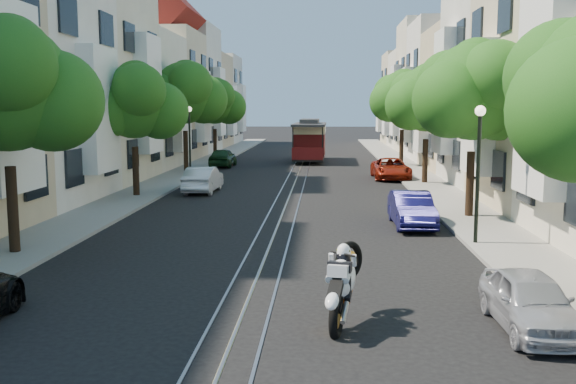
% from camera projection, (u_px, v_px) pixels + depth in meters
% --- Properties ---
extents(ground, '(200.00, 200.00, 0.00)m').
position_uv_depth(ground, '(300.00, 170.00, 43.76)').
color(ground, black).
rests_on(ground, ground).
extents(sidewalk_east, '(2.50, 80.00, 0.12)m').
position_uv_depth(sidewalk_east, '(407.00, 169.00, 43.34)').
color(sidewalk_east, gray).
rests_on(sidewalk_east, ground).
extents(sidewalk_west, '(2.50, 80.00, 0.12)m').
position_uv_depth(sidewalk_west, '(195.00, 168.00, 44.16)').
color(sidewalk_west, gray).
rests_on(sidewalk_west, ground).
extents(rail_left, '(0.06, 80.00, 0.02)m').
position_uv_depth(rail_left, '(292.00, 170.00, 43.79)').
color(rail_left, gray).
rests_on(rail_left, ground).
extents(rail_slot, '(0.06, 80.00, 0.02)m').
position_uv_depth(rail_slot, '(300.00, 170.00, 43.75)').
color(rail_slot, gray).
rests_on(rail_slot, ground).
extents(rail_right, '(0.06, 80.00, 0.02)m').
position_uv_depth(rail_right, '(308.00, 170.00, 43.72)').
color(rail_right, gray).
rests_on(rail_right, ground).
extents(lane_line, '(0.08, 80.00, 0.01)m').
position_uv_depth(lane_line, '(300.00, 170.00, 43.76)').
color(lane_line, tan).
rests_on(lane_line, ground).
extents(townhouses_east, '(7.75, 72.00, 12.00)m').
position_uv_depth(townhouses_east, '(479.00, 93.00, 42.32)').
color(townhouses_east, beige).
rests_on(townhouses_east, ground).
extents(townhouses_west, '(7.75, 72.00, 11.76)m').
position_uv_depth(townhouses_west, '(126.00, 95.00, 43.67)').
color(townhouses_west, silver).
rests_on(townhouses_west, ground).
extents(tree_e_b, '(4.93, 4.08, 6.68)m').
position_uv_depth(tree_e_b, '(475.00, 94.00, 23.90)').
color(tree_e_b, black).
rests_on(tree_e_b, ground).
extents(tree_e_c, '(4.84, 3.99, 6.52)m').
position_uv_depth(tree_e_c, '(428.00, 100.00, 34.80)').
color(tree_e_c, black).
rests_on(tree_e_c, ground).
extents(tree_e_d, '(5.01, 4.16, 6.85)m').
position_uv_depth(tree_e_d, '(403.00, 98.00, 45.65)').
color(tree_e_d, black).
rests_on(tree_e_d, ground).
extents(tree_w_a, '(4.93, 4.08, 6.68)m').
position_uv_depth(tree_w_a, '(8.00, 89.00, 17.78)').
color(tree_w_a, black).
rests_on(tree_w_a, ground).
extents(tree_w_b, '(4.72, 3.87, 6.27)m').
position_uv_depth(tree_w_b, '(135.00, 104.00, 29.70)').
color(tree_w_b, black).
rests_on(tree_w_b, ground).
extents(tree_w_c, '(5.13, 4.28, 7.09)m').
position_uv_depth(tree_w_c, '(186.00, 94.00, 40.50)').
color(tree_w_c, black).
rests_on(tree_w_c, ground).
extents(tree_w_d, '(4.84, 3.99, 6.52)m').
position_uv_depth(tree_w_d, '(215.00, 103.00, 51.45)').
color(tree_w_d, black).
rests_on(tree_w_d, ground).
extents(lamp_east, '(0.32, 0.32, 4.16)m').
position_uv_depth(lamp_east, '(479.00, 154.00, 19.27)').
color(lamp_east, black).
rests_on(lamp_east, ground).
extents(lamp_west, '(0.32, 0.32, 4.16)m').
position_uv_depth(lamp_west, '(190.00, 131.00, 37.80)').
color(lamp_west, black).
rests_on(lamp_west, ground).
extents(sportbike_rider, '(0.83, 2.17, 1.59)m').
position_uv_depth(sportbike_rider, '(342.00, 280.00, 12.40)').
color(sportbike_rider, black).
rests_on(sportbike_rider, ground).
extents(cable_car, '(2.61, 7.93, 3.03)m').
position_uv_depth(cable_car, '(310.00, 139.00, 50.21)').
color(cable_car, black).
rests_on(cable_car, ground).
extents(parked_car_e_near, '(1.40, 3.32, 1.12)m').
position_uv_depth(parked_car_e_near, '(530.00, 301.00, 12.20)').
color(parked_car_e_near, '#9FA1AB').
rests_on(parked_car_e_near, ground).
extents(parked_car_e_mid, '(1.39, 3.79, 1.24)m').
position_uv_depth(parked_car_e_mid, '(412.00, 209.00, 22.83)').
color(parked_car_e_mid, '#0E0D43').
rests_on(parked_car_e_mid, ground).
extents(parked_car_e_far, '(2.16, 4.53, 1.25)m').
position_uv_depth(parked_car_e_far, '(391.00, 169.00, 37.94)').
color(parked_car_e_far, maroon).
rests_on(parked_car_e_far, ground).
extents(parked_car_w_mid, '(1.44, 3.95, 1.29)m').
position_uv_depth(parked_car_w_mid, '(203.00, 179.00, 32.09)').
color(parked_car_w_mid, white).
rests_on(parked_car_w_mid, ground).
extents(parked_car_w_far, '(1.66, 3.96, 1.34)m').
position_uv_depth(parked_car_w_far, '(223.00, 157.00, 45.82)').
color(parked_car_w_far, '#16381A').
rests_on(parked_car_w_far, ground).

